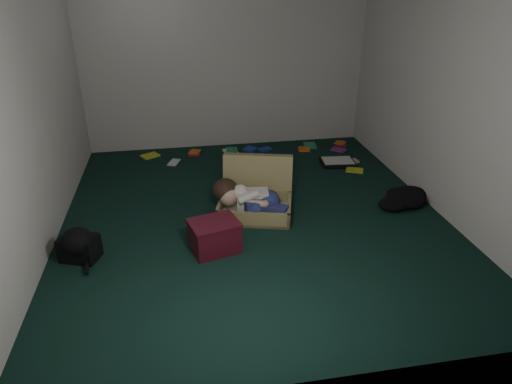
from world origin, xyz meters
name	(u,v)px	position (x,y,z in m)	size (l,w,h in m)	color
floor	(254,215)	(0.00, 0.00, 0.00)	(4.50, 4.50, 0.00)	black
wall_back	(226,57)	(0.00, 2.25, 1.30)	(4.50, 4.50, 0.00)	silver
wall_front	(326,202)	(0.00, -2.25, 1.30)	(4.50, 4.50, 0.00)	silver
wall_left	(32,106)	(-2.00, 0.00, 1.30)	(4.50, 4.50, 0.00)	silver
wall_right	(445,88)	(2.00, 0.00, 1.30)	(4.50, 4.50, 0.00)	silver
suitcase	(256,195)	(0.05, 0.14, 0.17)	(0.94, 0.93, 0.57)	#9A8D55
person	(249,199)	(-0.05, -0.03, 0.21)	(0.79, 0.56, 0.35)	silver
maroon_bin	(215,236)	(-0.47, -0.61, 0.15)	(0.52, 0.45, 0.30)	#470E1A
backpack	(79,247)	(-1.70, -0.54, 0.12)	(0.41, 0.33, 0.25)	black
clothing_pile	(401,196)	(1.70, 0.00, 0.08)	(0.49, 0.40, 0.15)	black
paper_tray	(338,162)	(1.37, 1.21, 0.03)	(0.47, 0.37, 0.06)	black
book_scatter	(272,153)	(0.57, 1.74, 0.01)	(3.05, 1.24, 0.02)	#CDDD27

